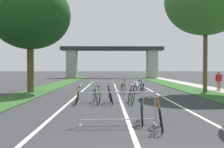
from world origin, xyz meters
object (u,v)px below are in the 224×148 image
(tree_right_oak_near, at_px, (206,0))
(bicycle_purple_3, at_px, (110,96))
(bicycle_silver_5, at_px, (137,88))
(bicycle_blue_0, at_px, (142,112))
(bicycle_green_8, at_px, (96,96))
(bicycle_black_4, at_px, (132,96))
(bicycle_orange_7, at_px, (160,115))
(crowd_barrier_second, at_px, (101,92))
(pedestrian_strolling, at_px, (219,79))
(crowd_barrier_nearest, at_px, (118,109))
(crowd_barrier_third, at_px, (130,85))
(bicycle_yellow_2, at_px, (78,96))
(tree_left_pine_near, at_px, (30,15))
(bicycle_red_1, at_px, (123,88))
(bicycle_teal_6, at_px, (143,87))

(tree_right_oak_near, height_order, bicycle_purple_3, tree_right_oak_near)
(bicycle_purple_3, height_order, bicycle_silver_5, bicycle_purple_3)
(bicycle_blue_0, distance_m, bicycle_green_8, 5.03)
(bicycle_black_4, bearing_deg, bicycle_purple_3, 174.87)
(bicycle_silver_5, height_order, bicycle_orange_7, bicycle_orange_7)
(crowd_barrier_second, xyz_separation_m, pedestrian_strolling, (9.03, 6.88, 0.41))
(crowd_barrier_nearest, height_order, bicycle_blue_0, crowd_barrier_nearest)
(crowd_barrier_nearest, distance_m, bicycle_silver_5, 11.22)
(bicycle_orange_7, bearing_deg, bicycle_blue_0, -54.84)
(crowd_barrier_third, bearing_deg, tree_right_oak_near, -7.38)
(bicycle_blue_0, distance_m, bicycle_yellow_2, 5.47)
(tree_left_pine_near, bearing_deg, bicycle_black_4, -40.85)
(bicycle_red_1, relative_size, bicycle_silver_5, 1.10)
(bicycle_yellow_2, xyz_separation_m, bicycle_purple_3, (1.64, -0.03, 0.03))
(tree_left_pine_near, relative_size, crowd_barrier_second, 3.34)
(bicycle_blue_0, bearing_deg, bicycle_black_4, 97.00)
(crowd_barrier_second, bearing_deg, bicycle_teal_6, 64.44)
(crowd_barrier_second, bearing_deg, bicycle_green_8, -113.49)
(crowd_barrier_nearest, height_order, pedestrian_strolling, pedestrian_strolling)
(crowd_barrier_second, height_order, crowd_barrier_third, same)
(bicycle_silver_5, height_order, bicycle_teal_6, bicycle_teal_6)
(bicycle_purple_3, bearing_deg, pedestrian_strolling, -143.46)
(bicycle_black_4, distance_m, bicycle_silver_5, 5.97)
(tree_right_oak_near, bearing_deg, crowd_barrier_third, 172.62)
(bicycle_orange_7, bearing_deg, bicycle_yellow_2, -52.53)
(bicycle_purple_3, bearing_deg, crowd_barrier_nearest, 88.10)
(bicycle_blue_0, xyz_separation_m, bicycle_teal_6, (1.48, 11.46, 0.02))
(bicycle_silver_5, relative_size, pedestrian_strolling, 1.04)
(bicycle_blue_0, distance_m, bicycle_teal_6, 11.56)
(pedestrian_strolling, bearing_deg, tree_right_oak_near, 35.38)
(bicycle_purple_3, bearing_deg, bicycle_black_4, 174.01)
(crowd_barrier_nearest, relative_size, bicycle_orange_7, 1.40)
(crowd_barrier_third, xyz_separation_m, bicycle_orange_7, (-0.03, -11.85, -0.14))
(bicycle_red_1, relative_size, bicycle_orange_7, 1.02)
(bicycle_yellow_2, bearing_deg, crowd_barrier_third, 59.86)
(bicycle_blue_0, relative_size, bicycle_orange_7, 0.91)
(crowd_barrier_second, bearing_deg, crowd_barrier_nearest, -83.19)
(tree_left_pine_near, xyz_separation_m, bicycle_teal_6, (8.19, 0.89, -5.21))
(bicycle_orange_7, bearing_deg, bicycle_teal_6, -86.08)
(tree_right_oak_near, relative_size, bicycle_purple_3, 5.19)
(bicycle_blue_0, xyz_separation_m, bicycle_yellow_2, (-2.66, 4.78, 0.01))
(tree_right_oak_near, bearing_deg, bicycle_blue_0, -119.41)
(bicycle_red_1, height_order, bicycle_orange_7, bicycle_orange_7)
(tree_left_pine_near, xyz_separation_m, bicycle_yellow_2, (4.05, -5.80, -5.22))
(bicycle_silver_5, relative_size, bicycle_teal_6, 0.97)
(crowd_barrier_third, height_order, bicycle_black_4, crowd_barrier_third)
(bicycle_blue_0, bearing_deg, crowd_barrier_nearest, -142.52)
(tree_left_pine_near, bearing_deg, bicycle_teal_6, 6.19)
(bicycle_red_1, bearing_deg, tree_left_pine_near, 171.94)
(bicycle_teal_6, bearing_deg, crowd_barrier_nearest, -87.09)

